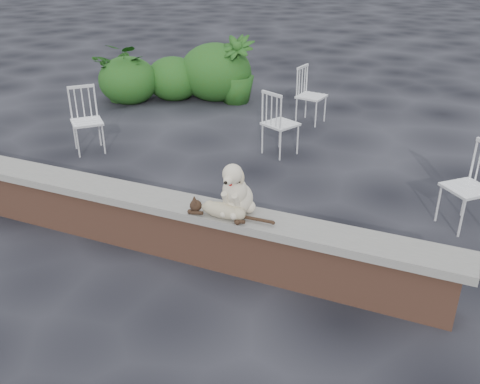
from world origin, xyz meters
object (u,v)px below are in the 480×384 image
at_px(potted_plant_b, 236,70).
at_px(potted_plant_a, 123,72).
at_px(dog, 238,186).
at_px(chair_a, 87,121).
at_px(chair_e, 312,95).
at_px(chair_d, 468,187).
at_px(cat, 223,209).
at_px(chair_c, 281,123).

bearing_deg(potted_plant_b, potted_plant_a, -159.22).
bearing_deg(dog, potted_plant_b, 114.97).
distance_m(chair_a, chair_e, 3.65).
bearing_deg(chair_a, potted_plant_b, 27.06).
height_order(dog, chair_d, dog).
distance_m(dog, cat, 0.25).
bearing_deg(chair_c, dog, 126.71).
height_order(cat, chair_a, chair_a).
xyz_separation_m(dog, cat, (-0.08, -0.15, -0.18)).
distance_m(chair_a, potted_plant_b, 3.32).
relative_size(chair_a, chair_d, 1.00).
height_order(cat, chair_c, chair_c).
bearing_deg(dog, chair_a, 150.86).
xyz_separation_m(chair_a, potted_plant_b, (0.94, 3.18, 0.15)).
bearing_deg(potted_plant_a, chair_d, -22.84).
height_order(chair_a, potted_plant_a, potted_plant_a).
xyz_separation_m(potted_plant_a, potted_plant_b, (2.01, 0.76, 0.06)).
bearing_deg(potted_plant_b, cat, -67.30).
height_order(dog, chair_e, dog).
xyz_separation_m(cat, potted_plant_a, (-4.17, 4.41, -0.10)).
xyz_separation_m(dog, potted_plant_b, (-2.25, 5.03, -0.23)).
relative_size(dog, chair_a, 0.56).
bearing_deg(cat, chair_c, 100.65).
xyz_separation_m(chair_a, chair_d, (5.11, -0.18, 0.00)).
distance_m(chair_a, potted_plant_a, 2.65).
distance_m(chair_d, chair_e, 3.74).
relative_size(chair_a, chair_c, 1.00).
relative_size(chair_d, chair_e, 1.00).
relative_size(dog, potted_plant_b, 0.43).
xyz_separation_m(cat, potted_plant_b, (-2.17, 5.18, -0.05)).
bearing_deg(potted_plant_b, chair_c, -52.61).
relative_size(cat, chair_a, 1.01).
distance_m(chair_d, chair_c, 2.80).
bearing_deg(chair_d, chair_c, -159.74).
xyz_separation_m(chair_e, potted_plant_b, (-1.65, 0.60, 0.15)).
height_order(dog, cat, dog).
bearing_deg(chair_e, chair_a, 144.06).
height_order(chair_e, chair_c, same).
bearing_deg(potted_plant_b, chair_e, -20.18).
height_order(potted_plant_a, potted_plant_b, potted_plant_b).
height_order(dog, chair_c, dog).
relative_size(dog, chair_d, 0.56).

